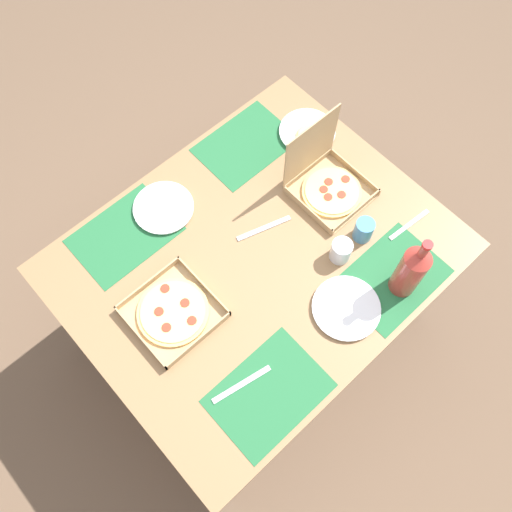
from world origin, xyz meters
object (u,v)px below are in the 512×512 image
pizza_box_corner_left (327,182)px  pizza_box_edge_far (173,312)px  plate_near_left (164,208)px  cup_clear_right (364,230)px  plate_far_right (346,308)px  plate_far_left (307,132)px  soda_bottle (411,270)px  cup_dark (341,251)px

pizza_box_corner_left → pizza_box_edge_far: pizza_box_corner_left is taller
plate_near_left → cup_clear_right: 0.72m
pizza_box_edge_far → plate_far_right: size_ratio=1.19×
plate_near_left → plate_far_left: bearing=-10.2°
pizza_box_corner_left → plate_far_right: size_ratio=1.24×
plate_near_left → soda_bottle: size_ratio=0.69×
pizza_box_corner_left → cup_dark: (-0.16, -0.23, -0.00)m
cup_clear_right → cup_dark: (-0.12, -0.00, -0.00)m
plate_near_left → plate_far_right: (0.21, -0.72, 0.00)m
plate_far_left → soda_bottle: size_ratio=0.68×
plate_near_left → cup_clear_right: size_ratio=2.48×
pizza_box_corner_left → cup_clear_right: size_ratio=3.23×
pizza_box_edge_far → plate_far_right: bearing=-41.0°
plate_near_left → soda_bottle: soda_bottle is taller
plate_far_left → plate_far_right: (-0.41, -0.60, -0.00)m
plate_far_right → cup_dark: 0.20m
soda_bottle → cup_dark: 0.25m
pizza_box_edge_far → cup_dark: 0.61m
cup_clear_right → pizza_box_edge_far: bearing=161.6°
soda_bottle → plate_far_left: bearing=72.5°
cup_dark → plate_far_left: bearing=57.5°
pizza_box_edge_far → cup_dark: size_ratio=3.15×
soda_bottle → cup_dark: (-0.08, 0.22, -0.09)m
pizza_box_edge_far → plate_far_left: (0.85, 0.22, -0.00)m
plate_near_left → soda_bottle: bearing=-62.2°
plate_near_left → plate_far_right: 0.75m
pizza_box_edge_far → cup_clear_right: cup_clear_right is taller
pizza_box_corner_left → plate_far_right: pizza_box_corner_left is taller
cup_clear_right → soda_bottle: bearing=-100.2°
pizza_box_corner_left → plate_far_left: 0.26m
plate_far_left → pizza_box_corner_left: bearing=-119.3°
plate_near_left → plate_far_left: plate_far_left is taller
pizza_box_edge_far → plate_far_left: 0.88m
pizza_box_edge_far → soda_bottle: (0.64, -0.45, 0.12)m
pizza_box_edge_far → cup_clear_right: (0.68, -0.23, 0.03)m
soda_bottle → cup_clear_right: soda_bottle is taller
plate_far_left → plate_far_right: bearing=-124.4°
plate_far_right → cup_clear_right: cup_clear_right is taller
plate_near_left → cup_clear_right: cup_clear_right is taller
pizza_box_edge_far → pizza_box_corner_left: bearing=0.1°
pizza_box_edge_far → cup_clear_right: 0.72m
cup_clear_right → plate_far_left: bearing=69.1°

